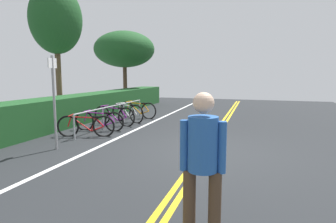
{
  "coord_description": "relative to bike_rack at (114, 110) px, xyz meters",
  "views": [
    {
      "loc": [
        -6.53,
        -1.12,
        1.85
      ],
      "look_at": [
        2.41,
        1.67,
        0.61
      ],
      "focal_mm": 30.05,
      "sensor_mm": 36.0,
      "label": 1
    }
  ],
  "objects": [
    {
      "name": "sign_post_near",
      "position": [
        -3.35,
        -0.19,
        0.82
      ],
      "size": [
        0.36,
        0.09,
        2.3
      ],
      "color": "gray",
      "rests_on": "ground_plane"
    },
    {
      "name": "bike_rack",
      "position": [
        0.0,
        0.0,
        0.0
      ],
      "size": [
        4.76,
        0.05,
        0.74
      ],
      "color": "#9EA0A5",
      "rests_on": "ground_plane"
    },
    {
      "name": "centre_line_yellow_outer",
      "position": [
        -2.49,
        -3.66,
        -0.56
      ],
      "size": [
        26.56,
        0.1,
        0.0
      ],
      "primitive_type": "cube",
      "color": "gold",
      "rests_on": "ground_plane"
    },
    {
      "name": "bicycle_3",
      "position": [
        0.88,
        -0.11,
        -0.21
      ],
      "size": [
        0.67,
        1.62,
        0.76
      ],
      "color": "black",
      "rests_on": "ground_plane"
    },
    {
      "name": "pedestrian",
      "position": [
        -6.15,
        -4.35,
        0.4
      ],
      "size": [
        0.32,
        0.49,
        1.67
      ],
      "color": "#4C3826",
      "rests_on": "ground_plane"
    },
    {
      "name": "hedge_backdrop",
      "position": [
        1.5,
        1.76,
        -0.04
      ],
      "size": [
        13.71,
        1.21,
        1.04
      ],
      "primitive_type": "cube",
      "color": "#1C4C21",
      "rests_on": "ground_plane"
    },
    {
      "name": "ground_plane",
      "position": [
        -2.49,
        -3.74,
        -0.59
      ],
      "size": [
        29.52,
        12.24,
        0.05
      ],
      "primitive_type": "cube",
      "color": "#232628"
    },
    {
      "name": "bicycle_2",
      "position": [
        0.07,
        0.03,
        -0.22
      ],
      "size": [
        0.46,
        1.78,
        0.74
      ],
      "color": "black",
      "rests_on": "ground_plane"
    },
    {
      "name": "tree_far_right",
      "position": [
        6.4,
        2.65,
        2.74
      ],
      "size": [
        3.56,
        3.56,
        4.37
      ],
      "color": "#473323",
      "rests_on": "ground_plane"
    },
    {
      "name": "bicycle_4",
      "position": [
        1.9,
        -0.11,
        -0.22
      ],
      "size": [
        0.46,
        1.77,
        0.73
      ],
      "color": "black",
      "rests_on": "ground_plane"
    },
    {
      "name": "tree_mid",
      "position": [
        0.51,
        2.71,
        3.39
      ],
      "size": [
        2.01,
        2.01,
        5.33
      ],
      "color": "brown",
      "rests_on": "ground_plane"
    },
    {
      "name": "bicycle_0",
      "position": [
        -1.88,
        -0.07,
        -0.24
      ],
      "size": [
        0.63,
        1.68,
        0.69
      ],
      "color": "black",
      "rests_on": "ground_plane"
    },
    {
      "name": "centre_line_yellow_inner",
      "position": [
        -2.49,
        -3.82,
        -0.56
      ],
      "size": [
        26.56,
        0.1,
        0.0
      ],
      "primitive_type": "cube",
      "color": "gold",
      "rests_on": "ground_plane"
    },
    {
      "name": "bike_lane_stripe_white",
      "position": [
        -2.49,
        -1.07,
        -0.56
      ],
      "size": [
        26.56,
        0.12,
        0.0
      ],
      "primitive_type": "cube",
      "color": "white",
      "rests_on": "ground_plane"
    },
    {
      "name": "bicycle_1",
      "position": [
        -0.99,
        0.01,
        -0.24
      ],
      "size": [
        0.46,
        1.71,
        0.69
      ],
      "color": "black",
      "rests_on": "ground_plane"
    }
  ]
}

